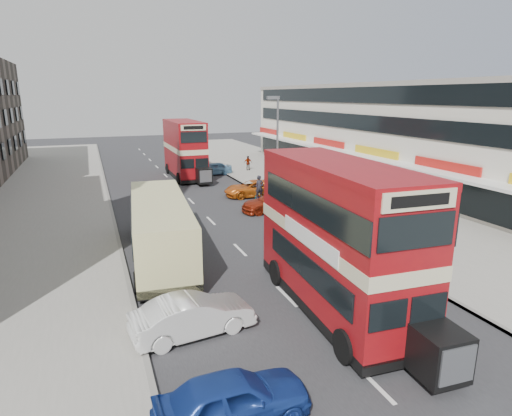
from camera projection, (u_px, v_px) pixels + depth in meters
name	position (u px, v px, depth m)	size (l,w,h in m)	color
ground	(309.00, 319.00, 16.21)	(160.00, 160.00, 0.00)	#28282B
road_surface	(191.00, 201.00, 34.25)	(12.00, 90.00, 0.01)	#28282B
pavement_right	(323.00, 189.00, 38.41)	(12.00, 90.00, 0.15)	gray
pavement_left	(22.00, 215.00, 30.05)	(12.00, 90.00, 0.15)	gray
kerb_left	(111.00, 207.00, 32.10)	(0.20, 90.00, 0.16)	gray
kerb_right	(262.00, 194.00, 36.36)	(0.20, 90.00, 0.16)	gray
commercial_row	(386.00, 132.00, 41.81)	(9.90, 46.20, 9.30)	beige
street_lamp	(276.00, 140.00, 33.50)	(1.00, 0.20, 8.12)	slate
bus_main	(338.00, 238.00, 16.24)	(3.31, 10.38, 5.64)	black
bus_second	(185.00, 149.00, 43.36)	(2.77, 10.04, 5.53)	black
coach	(160.00, 226.00, 22.02)	(3.64, 10.87, 2.83)	black
car_left_near	(233.00, 398.00, 10.95)	(1.64, 4.08, 1.39)	navy
car_left_front	(193.00, 316.00, 15.01)	(1.51, 4.33, 1.43)	white
car_right_a	(274.00, 202.00, 31.06)	(1.95, 4.80, 1.39)	maroon
car_right_b	(253.00, 188.00, 35.69)	(2.20, 4.78, 1.33)	#D56215
car_right_c	(213.00, 169.00, 45.21)	(1.58, 3.92, 1.34)	#5A8CB4
pedestrian_near	(321.00, 197.00, 31.39)	(0.62, 0.42, 1.69)	gray
pedestrian_far	(248.00, 163.00, 47.31)	(0.92, 0.38, 1.57)	gray
cyclist	(259.00, 193.00, 33.50)	(0.69, 1.58, 2.17)	gray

